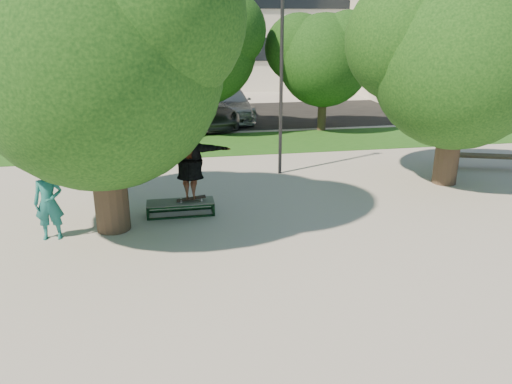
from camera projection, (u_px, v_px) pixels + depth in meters
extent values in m
plane|color=#A09A93|center=(285.00, 233.00, 12.39)|extent=(120.00, 120.00, 0.00)
cube|color=#194B15|center=(257.00, 143.00, 21.39)|extent=(30.00, 4.00, 0.02)
cube|color=black|center=(218.00, 116.00, 27.27)|extent=(40.00, 8.00, 0.01)
cylinder|color=#38281E|center=(108.00, 168.00, 12.10)|extent=(0.84, 0.84, 3.20)
sphere|color=black|center=(98.00, 64.00, 11.29)|extent=(5.80, 5.80, 5.80)
sphere|color=black|center=(34.00, 30.00, 11.62)|extent=(4.35, 4.35, 4.35)
sphere|color=black|center=(153.00, 16.00, 10.63)|extent=(4.06, 4.06, 4.06)
cylinder|color=#38281E|center=(449.00, 138.00, 15.69)|extent=(0.76, 0.76, 3.00)
sphere|color=black|center=(459.00, 63.00, 14.94)|extent=(5.20, 5.20, 5.20)
sphere|color=black|center=(409.00, 40.00, 15.24)|extent=(3.90, 3.90, 3.90)
sphere|color=black|center=(510.00, 31.00, 14.35)|extent=(3.64, 3.64, 3.64)
cylinder|color=#38281E|center=(76.00, 110.00, 21.08)|extent=(0.44, 0.44, 2.80)
sphere|color=black|center=(70.00, 60.00, 20.40)|extent=(4.40, 4.40, 4.40)
sphere|color=black|center=(43.00, 45.00, 20.65)|extent=(3.30, 3.30, 3.30)
sphere|color=black|center=(92.00, 40.00, 19.91)|extent=(3.08, 3.08, 3.08)
cylinder|color=#38281E|center=(204.00, 100.00, 22.89)|extent=(0.50, 0.50, 3.00)
sphere|color=black|center=(203.00, 50.00, 22.16)|extent=(4.80, 4.80, 4.80)
sphere|color=black|center=(174.00, 36.00, 22.44)|extent=(3.60, 3.60, 3.60)
sphere|color=black|center=(228.00, 30.00, 21.62)|extent=(3.36, 3.36, 3.36)
cylinder|color=#38281E|center=(322.00, 103.00, 23.41)|extent=(0.40, 0.40, 2.60)
sphere|color=black|center=(324.00, 61.00, 22.78)|extent=(4.20, 4.20, 4.20)
sphere|color=black|center=(299.00, 48.00, 23.01)|extent=(3.15, 3.15, 3.15)
sphere|color=black|center=(348.00, 44.00, 22.30)|extent=(2.94, 2.94, 2.94)
cylinder|color=#2D2D30|center=(281.00, 85.00, 16.22)|extent=(0.12, 0.12, 6.00)
cube|color=black|center=(174.00, 50.00, 34.27)|extent=(27.60, 0.12, 1.60)
cube|color=beige|center=(466.00, 35.00, 34.53)|extent=(15.00, 10.00, 8.00)
cube|color=#475147|center=(180.00, 202.00, 13.45)|extent=(1.80, 0.60, 0.03)
cylinder|color=white|center=(181.00, 201.00, 13.36)|extent=(0.06, 0.03, 0.06)
cylinder|color=white|center=(181.00, 199.00, 13.51)|extent=(0.06, 0.03, 0.06)
cylinder|color=white|center=(202.00, 200.00, 13.45)|extent=(0.06, 0.03, 0.06)
cylinder|color=white|center=(201.00, 198.00, 13.60)|extent=(0.06, 0.03, 0.06)
cube|color=black|center=(191.00, 198.00, 13.47)|extent=(0.78, 0.20, 0.10)
imported|color=brown|center=(190.00, 166.00, 13.17)|extent=(2.28, 1.04, 1.79)
imported|color=#1A6563|center=(49.00, 203.00, 11.79)|extent=(0.67, 0.44, 1.84)
cube|color=#493F2C|center=(456.00, 161.00, 17.80)|extent=(0.21, 0.21, 0.44)
cube|color=#493F2C|center=(493.00, 156.00, 17.54)|extent=(3.26, 1.50, 0.09)
imported|color=#A6A6AB|center=(91.00, 114.00, 23.65)|extent=(2.64, 4.83, 1.56)
imported|color=black|center=(120.00, 112.00, 24.54)|extent=(2.14, 4.36, 1.38)
imported|color=#515055|center=(207.00, 112.00, 24.59)|extent=(2.93, 5.31, 1.41)
imported|color=#ADAEB2|center=(228.00, 104.00, 26.31)|extent=(2.29, 5.58, 1.61)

